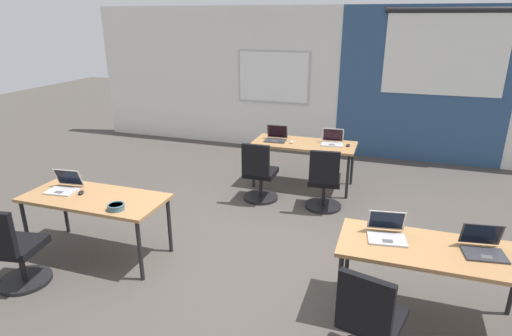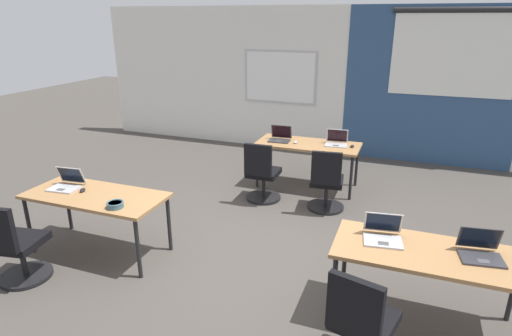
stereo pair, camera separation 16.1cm
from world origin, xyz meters
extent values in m
plane|color=#47423D|center=(0.00, 0.00, 0.00)|extent=(24.00, 24.00, 0.00)
cube|color=silver|center=(0.00, 4.20, 1.40)|extent=(10.00, 0.20, 2.80)
cube|color=#2D4C75|center=(1.72, 4.09, 1.40)|extent=(2.98, 0.01, 2.80)
cube|color=#B7B7BC|center=(-1.07, 4.09, 1.46)|extent=(1.48, 0.02, 1.04)
cube|color=white|center=(-1.07, 4.08, 1.46)|extent=(1.40, 0.02, 0.96)
cube|color=white|center=(2.01, 4.08, 1.96)|extent=(2.00, 0.02, 1.37)
cylinder|color=black|center=(2.01, 4.08, 2.70)|extent=(2.10, 0.10, 0.10)
cube|color=#A37547|center=(-1.75, -0.60, 0.70)|extent=(1.60, 0.70, 0.04)
cylinder|color=black|center=(-2.49, -0.90, 0.34)|extent=(0.04, 0.04, 0.68)
cylinder|color=black|center=(-1.01, -0.90, 0.34)|extent=(0.04, 0.04, 0.68)
cylinder|color=black|center=(-2.49, -0.30, 0.34)|extent=(0.04, 0.04, 0.68)
cylinder|color=black|center=(-1.01, -0.30, 0.34)|extent=(0.04, 0.04, 0.68)
cube|color=#A37547|center=(1.75, -0.60, 0.70)|extent=(1.60, 0.70, 0.04)
cylinder|color=black|center=(1.01, -0.90, 0.34)|extent=(0.04, 0.04, 0.68)
cylinder|color=black|center=(1.01, -0.30, 0.34)|extent=(0.04, 0.04, 0.68)
cube|color=#A37547|center=(0.00, 2.20, 0.70)|extent=(1.60, 0.70, 0.04)
cylinder|color=black|center=(-0.74, 1.90, 0.34)|extent=(0.04, 0.04, 0.68)
cylinder|color=black|center=(0.74, 1.90, 0.34)|extent=(0.04, 0.04, 0.68)
cylinder|color=black|center=(-0.74, 2.50, 0.34)|extent=(0.04, 0.04, 0.68)
cylinder|color=black|center=(0.74, 2.50, 0.34)|extent=(0.04, 0.04, 0.68)
cube|color=#333338|center=(-0.46, 2.15, 0.73)|extent=(0.34, 0.25, 0.02)
cube|color=#4C4C4F|center=(-0.46, 2.10, 0.74)|extent=(0.09, 0.07, 0.00)
cube|color=#333338|center=(-0.47, 2.29, 0.84)|extent=(0.33, 0.08, 0.22)
cube|color=black|center=(-0.47, 2.29, 0.85)|extent=(0.30, 0.07, 0.19)
ellipsoid|color=#B2B2B7|center=(-0.19, 2.14, 0.74)|extent=(0.06, 0.10, 0.03)
cylinder|color=black|center=(-0.48, 1.48, 0.02)|extent=(0.52, 0.52, 0.04)
cylinder|color=black|center=(-0.48, 1.48, 0.21)|extent=(0.06, 0.06, 0.34)
cube|color=black|center=(-0.48, 1.48, 0.42)|extent=(0.44, 0.44, 0.08)
cube|color=black|center=(-0.48, 1.23, 0.69)|extent=(0.40, 0.06, 0.46)
sphere|color=black|center=(-0.49, 1.71, 0.02)|extent=(0.04, 0.04, 0.04)
sphere|color=black|center=(-0.26, 1.41, 0.02)|extent=(0.04, 0.04, 0.04)
sphere|color=black|center=(-0.70, 1.41, 0.02)|extent=(0.04, 0.04, 0.04)
cube|color=#B7B7BC|center=(-2.18, -0.61, 0.73)|extent=(0.35, 0.26, 0.02)
cube|color=#4C4C4F|center=(-2.18, -0.66, 0.74)|extent=(0.10, 0.07, 0.00)
cube|color=#B7B7BC|center=(-2.20, -0.46, 0.84)|extent=(0.34, 0.12, 0.21)
cube|color=black|center=(-2.20, -0.46, 0.84)|extent=(0.30, 0.10, 0.18)
ellipsoid|color=black|center=(-1.94, -0.59, 0.74)|extent=(0.09, 0.11, 0.03)
cylinder|color=black|center=(-2.14, -1.32, 0.02)|extent=(0.52, 0.52, 0.04)
cylinder|color=black|center=(-2.14, -1.32, 0.21)|extent=(0.06, 0.06, 0.34)
cube|color=black|center=(-2.14, -1.32, 0.42)|extent=(0.51, 0.51, 0.08)
sphere|color=black|center=(-2.18, -1.09, 0.02)|extent=(0.04, 0.04, 0.04)
sphere|color=black|center=(-1.91, -1.36, 0.02)|extent=(0.04, 0.04, 0.04)
sphere|color=black|center=(-2.35, -1.43, 0.02)|extent=(0.04, 0.04, 0.04)
cube|color=#333338|center=(2.14, -0.59, 0.73)|extent=(0.36, 0.27, 0.02)
cube|color=#4C4C4F|center=(2.15, -0.64, 0.74)|extent=(0.10, 0.07, 0.00)
cube|color=#333338|center=(2.12, -0.44, 0.84)|extent=(0.34, 0.12, 0.21)
cube|color=black|center=(2.12, -0.45, 0.84)|extent=(0.30, 0.10, 0.19)
cube|color=#B7B7BC|center=(0.43, 2.22, 0.73)|extent=(0.35, 0.26, 0.02)
cube|color=#4C4C4F|center=(0.44, 2.17, 0.74)|extent=(0.10, 0.07, 0.00)
cube|color=#B7B7BC|center=(0.42, 2.37, 0.84)|extent=(0.33, 0.09, 0.22)
cube|color=black|center=(0.42, 2.36, 0.85)|extent=(0.30, 0.08, 0.19)
ellipsoid|color=black|center=(0.68, 2.23, 0.74)|extent=(0.07, 0.11, 0.03)
cylinder|color=black|center=(0.46, 1.48, 0.02)|extent=(0.52, 0.52, 0.04)
cylinder|color=black|center=(0.46, 1.48, 0.21)|extent=(0.06, 0.06, 0.34)
cube|color=black|center=(0.46, 1.48, 0.42)|extent=(0.49, 0.49, 0.08)
cube|color=black|center=(0.49, 1.23, 0.69)|extent=(0.40, 0.10, 0.46)
sphere|color=black|center=(0.44, 1.71, 0.02)|extent=(0.04, 0.04, 0.04)
sphere|color=black|center=(0.69, 1.43, 0.02)|extent=(0.04, 0.04, 0.04)
sphere|color=black|center=(0.25, 1.38, 0.02)|extent=(0.04, 0.04, 0.04)
cube|color=#B7B7BC|center=(1.36, -0.58, 0.73)|extent=(0.36, 0.28, 0.02)
cube|color=#4C4C4F|center=(1.37, -0.63, 0.74)|extent=(0.10, 0.07, 0.00)
cube|color=#B7B7BC|center=(1.34, -0.43, 0.84)|extent=(0.34, 0.13, 0.21)
cube|color=black|center=(1.34, -0.43, 0.84)|extent=(0.30, 0.11, 0.18)
cube|color=black|center=(1.31, -1.28, 0.42)|extent=(0.54, 0.54, 0.08)
cube|color=black|center=(1.25, -1.52, 0.69)|extent=(0.40, 0.16, 0.46)
cylinder|color=#3D6070|center=(-1.31, -0.81, 0.75)|extent=(0.17, 0.17, 0.05)
torus|color=#3D6070|center=(-1.31, -0.81, 0.78)|extent=(0.18, 0.18, 0.02)
cylinder|color=#B26628|center=(-1.31, -0.81, 0.77)|extent=(0.14, 0.14, 0.01)
camera|label=1|loc=(1.31, -4.09, 2.59)|focal=29.59mm
camera|label=2|loc=(1.46, -4.03, 2.59)|focal=29.59mm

